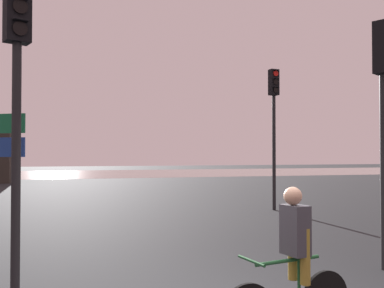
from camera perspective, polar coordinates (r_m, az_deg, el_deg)
The scene contains 5 objects.
water_strip at distance 41.78m, azimuth -11.48°, elevation -3.88°, with size 80.00×16.00×0.01m, color gray.
traffic_light_near_right at distance 8.06m, azimuth 24.17°, elevation 5.82°, with size 0.40×0.42×4.24m.
traffic_light_far_right at distance 15.20m, azimuth 10.87°, elevation 4.09°, with size 0.35×0.37×4.90m.
traffic_light_near_left at distance 6.22m, azimuth -22.31°, elevation 8.58°, with size 0.39×0.41×4.36m.
cyclist at distance 4.91m, azimuth 13.28°, elevation -14.93°, with size 1.68×0.53×1.62m.
Camera 1 is at (-2.01, -4.91, 1.99)m, focal length 40.00 mm.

